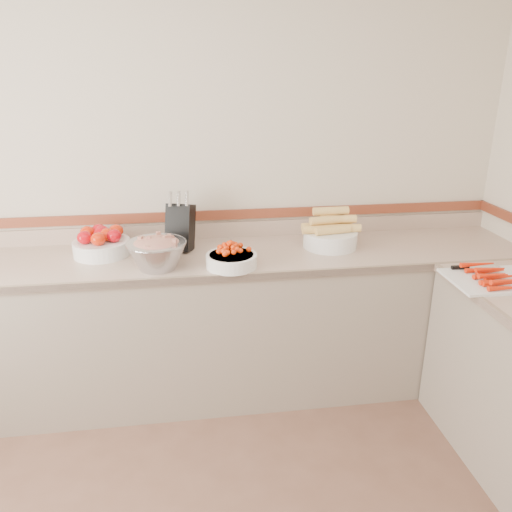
{
  "coord_description": "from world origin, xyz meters",
  "views": [
    {
      "loc": [
        0.01,
        -1.05,
        1.9
      ],
      "look_at": [
        0.35,
        1.35,
        1.0
      ],
      "focal_mm": 35.0,
      "sensor_mm": 36.0,
      "label": 1
    }
  ],
  "objects": [
    {
      "name": "cutting_board",
      "position": [
        1.52,
        1.08,
        0.92
      ],
      "size": [
        0.45,
        0.35,
        0.06
      ],
      "color": "white",
      "rests_on": "counter_right"
    },
    {
      "name": "rhubarb_bowl",
      "position": [
        -0.16,
        1.51,
        0.99
      ],
      "size": [
        0.32,
        0.32,
        0.18
      ],
      "color": "#B2B2BA",
      "rests_on": "counter_back"
    },
    {
      "name": "tomato_bowl",
      "position": [
        -0.49,
        1.77,
        0.97
      ],
      "size": [
        0.32,
        0.32,
        0.16
      ],
      "color": "white",
      "rests_on": "counter_back"
    },
    {
      "name": "cherry_tomato_bowl",
      "position": [
        0.23,
        1.47,
        0.95
      ],
      "size": [
        0.28,
        0.28,
        0.15
      ],
      "color": "white",
      "rests_on": "counter_back"
    },
    {
      "name": "corn_bowl",
      "position": [
        0.85,
        1.72,
        0.98
      ],
      "size": [
        0.36,
        0.33,
        0.24
      ],
      "color": "white",
      "rests_on": "counter_back"
    },
    {
      "name": "knife_block",
      "position": [
        -0.04,
        1.8,
        1.05
      ],
      "size": [
        0.2,
        0.22,
        0.36
      ],
      "color": "black",
      "rests_on": "counter_back"
    },
    {
      "name": "counter_back",
      "position": [
        0.0,
        1.68,
        0.45
      ],
      "size": [
        4.0,
        0.65,
        1.08
      ],
      "color": "tan",
      "rests_on": "ground_plane"
    },
    {
      "name": "back_wall",
      "position": [
        0.0,
        2.0,
        1.3
      ],
      "size": [
        4.0,
        0.0,
        4.0
      ],
      "primitive_type": "plane",
      "rotation": [
        1.57,
        0.0,
        0.0
      ],
      "color": "beige",
      "rests_on": "ground_plane"
    }
  ]
}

